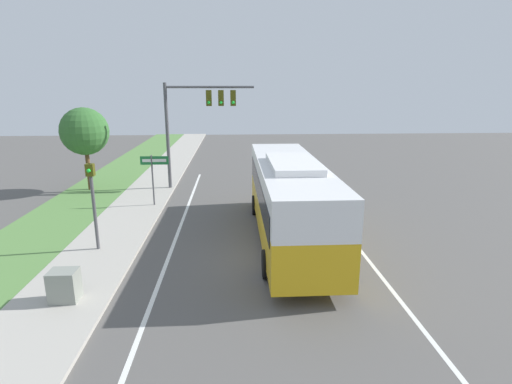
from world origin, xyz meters
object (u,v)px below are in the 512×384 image
(signal_gantry, at_px, (197,113))
(utility_cabinet, at_px, (64,286))
(bus, at_px, (289,194))
(pedestrian_signal, at_px, (93,194))
(street_sign, at_px, (154,170))

(signal_gantry, relative_size, utility_cabinet, 6.93)
(bus, distance_m, pedestrian_signal, 7.39)
(street_sign, relative_size, utility_cabinet, 2.98)
(pedestrian_signal, bearing_deg, utility_cabinet, -85.46)
(signal_gantry, distance_m, utility_cabinet, 14.16)
(pedestrian_signal, distance_m, street_sign, 5.91)
(pedestrian_signal, bearing_deg, street_sign, 79.47)
(bus, distance_m, utility_cabinet, 8.54)
(street_sign, xyz_separation_m, utility_cabinet, (-0.78, -9.58, -1.36))
(signal_gantry, relative_size, pedestrian_signal, 1.87)
(bus, height_order, signal_gantry, signal_gantry)
(street_sign, bearing_deg, signal_gantry, 62.17)
(bus, relative_size, signal_gantry, 1.73)
(pedestrian_signal, relative_size, utility_cabinet, 3.71)
(street_sign, bearing_deg, bus, -38.12)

